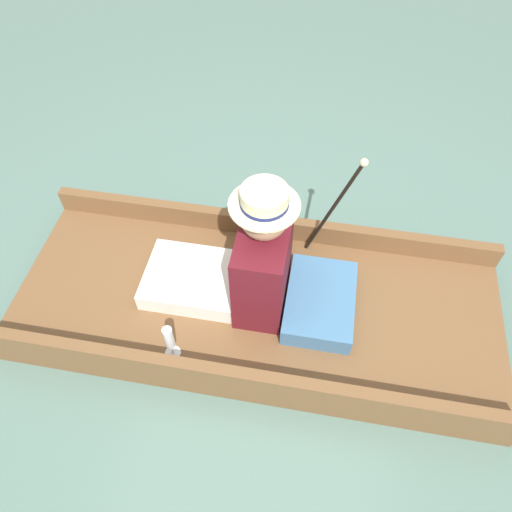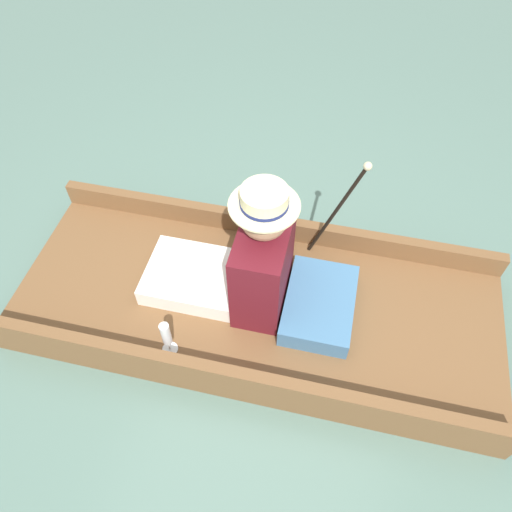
# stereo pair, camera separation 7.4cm
# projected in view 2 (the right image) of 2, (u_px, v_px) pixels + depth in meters

# --- Properties ---
(ground_plane) EXTENTS (16.00, 16.00, 0.00)m
(ground_plane) POSITION_uv_depth(u_px,v_px,m) (256.00, 313.00, 2.81)
(ground_plane) COLOR slate
(punt_boat) EXTENTS (1.04, 2.62, 0.27)m
(punt_boat) POSITION_uv_depth(u_px,v_px,m) (256.00, 305.00, 2.75)
(punt_boat) COLOR brown
(punt_boat) RESTS_ON ground_plane
(seat_cushion) EXTENTS (0.51, 0.35, 0.12)m
(seat_cushion) POSITION_uv_depth(u_px,v_px,m) (319.00, 305.00, 2.62)
(seat_cushion) COLOR teal
(seat_cushion) RESTS_ON punt_boat
(seated_person) EXTENTS (0.46, 0.80, 0.80)m
(seated_person) POSITION_uv_depth(u_px,v_px,m) (246.00, 261.00, 2.52)
(seated_person) COLOR white
(seated_person) RESTS_ON punt_boat
(teddy_bear) EXTENTS (0.29, 0.17, 0.41)m
(teddy_bear) POSITION_uv_depth(u_px,v_px,m) (278.00, 224.00, 2.80)
(teddy_bear) COLOR #846042
(teddy_bear) RESTS_ON punt_boat
(wine_glass) EXTENTS (0.08, 0.08, 0.23)m
(wine_glass) POSITION_uv_depth(u_px,v_px,m) (166.00, 335.00, 2.42)
(wine_glass) COLOR silver
(wine_glass) RESTS_ON punt_boat
(walking_cane) EXTENTS (0.04, 0.26, 0.71)m
(walking_cane) POSITION_uv_depth(u_px,v_px,m) (342.00, 203.00, 2.58)
(walking_cane) COLOR black
(walking_cane) RESTS_ON punt_boat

